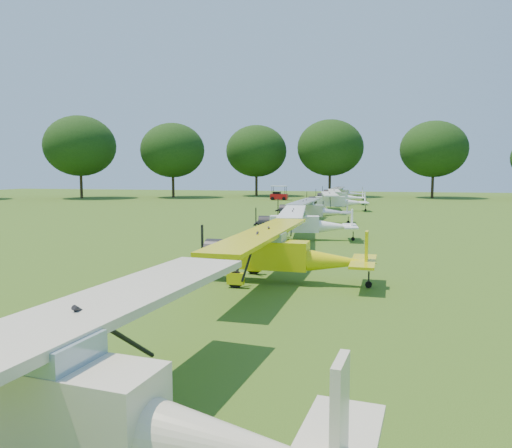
{
  "coord_description": "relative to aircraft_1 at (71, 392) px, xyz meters",
  "views": [
    {
      "loc": [
        4.65,
        -28.11,
        4.19
      ],
      "look_at": [
        -1.31,
        -2.21,
        1.4
      ],
      "focal_mm": 35.0,
      "sensor_mm": 36.0,
      "label": 1
    }
  ],
  "objects": [
    {
      "name": "aircraft_5",
      "position": [
        0.03,
        48.27,
        -0.13
      ],
      "size": [
        6.63,
        10.52,
        2.07
      ],
      "rotation": [
        0.0,
        0.0,
        0.13
      ],
      "color": "white",
      "rests_on": "ground"
    },
    {
      "name": "aircraft_3",
      "position": [
        -0.33,
        24.86,
        -0.19
      ],
      "size": [
        6.33,
        10.07,
        1.98
      ],
      "rotation": [
        0.0,
        0.0,
        0.11
      ],
      "color": "white",
      "rests_on": "ground"
    },
    {
      "name": "aircraft_7",
      "position": [
        -0.49,
        70.41,
        -0.17
      ],
      "size": [
        6.36,
        10.11,
        2.0
      ],
      "rotation": [
        0.0,
        0.0,
        -0.02
      ],
      "color": "silver",
      "rests_on": "ground"
    },
    {
      "name": "tree_belt",
      "position": [
        2.66,
        22.75,
        6.69
      ],
      "size": [
        137.36,
        130.27,
        14.52
      ],
      "color": "black",
      "rests_on": "ground"
    },
    {
      "name": "aircraft_2",
      "position": [
        0.41,
        12.8,
        -0.1
      ],
      "size": [
        6.77,
        10.77,
        2.12
      ],
      "rotation": [
        0.0,
        0.0,
        -0.04
      ],
      "color": "#D7D009",
      "rests_on": "ground"
    },
    {
      "name": "aircraft_6",
      "position": [
        -0.27,
        59.09,
        -0.18
      ],
      "size": [
        6.36,
        10.12,
        1.99
      ],
      "rotation": [
        0.0,
        0.0,
        0.1
      ],
      "color": "white",
      "rests_on": "ground"
    },
    {
      "name": "golf_cart",
      "position": [
        -9.56,
        67.36,
        -0.64
      ],
      "size": [
        2.52,
        1.6,
        2.11
      ],
      "rotation": [
        0.0,
        0.0,
        -0.02
      ],
      "color": "red",
      "rests_on": "ground"
    },
    {
      "name": "aircraft_1",
      "position": [
        0.0,
        0.0,
        0.0
      ],
      "size": [
        7.36,
        11.69,
        2.3
      ],
      "rotation": [
        0.0,
        0.0,
        -0.12
      ],
      "color": "beige",
      "rests_on": "ground"
    },
    {
      "name": "ground",
      "position": [
        -0.91,
        22.59,
        -1.34
      ],
      "size": [
        160.0,
        160.0,
        0.0
      ],
      "primitive_type": "plane",
      "color": "#2E4F13",
      "rests_on": "ground"
    },
    {
      "name": "aircraft_4",
      "position": [
        -1.04,
        35.72,
        -0.21
      ],
      "size": [
        6.19,
        9.85,
        1.94
      ],
      "rotation": [
        0.0,
        0.0,
        -0.03
      ],
      "color": "silver",
      "rests_on": "ground"
    }
  ]
}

